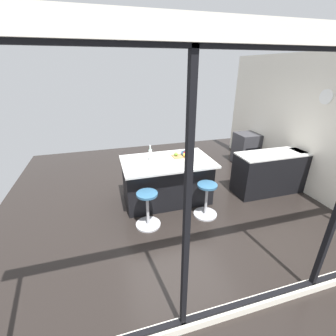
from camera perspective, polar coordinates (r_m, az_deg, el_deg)
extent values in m
plane|color=black|center=(5.02, 2.83, -7.07)|extent=(7.24, 7.24, 0.00)
cube|color=silver|center=(2.05, 32.05, 26.44)|extent=(5.57, 0.12, 0.15)
cube|color=silver|center=(3.25, 20.09, -29.18)|extent=(5.57, 0.12, 0.10)
cube|color=black|center=(2.05, 31.56, 24.40)|extent=(5.13, 0.06, 0.06)
cube|color=black|center=(3.21, 20.24, -28.61)|extent=(5.13, 0.06, 0.06)
cube|color=black|center=(1.95, 4.66, -13.10)|extent=(0.05, 0.06, 2.61)
cube|color=silver|center=(5.97, 29.77, 9.70)|extent=(0.12, 5.21, 2.86)
cylinder|color=white|center=(5.46, 34.66, 14.35)|extent=(0.03, 0.28, 0.28)
cube|color=black|center=(5.80, 27.42, -0.62)|extent=(2.47, 0.60, 0.87)
cube|color=silver|center=(5.65, 28.28, 3.55)|extent=(2.47, 0.60, 0.03)
cube|color=#38383D|center=(5.88, 30.37, 3.36)|extent=(0.44, 0.36, 0.12)
cylinder|color=#B7B7BC|center=(5.92, 29.77, 5.67)|extent=(0.02, 0.02, 0.28)
cube|color=#38383D|center=(6.93, 18.82, 4.59)|extent=(0.60, 0.60, 0.87)
cube|color=black|center=(6.71, 20.20, 3.38)|extent=(0.44, 0.01, 0.32)
cube|color=black|center=(4.70, -0.34, -3.29)|extent=(1.69, 0.91, 0.87)
cube|color=silver|center=(4.47, -0.18, 1.61)|extent=(1.75, 1.11, 0.04)
cylinder|color=#B7B7BC|center=(4.50, 9.20, -11.21)|extent=(0.44, 0.44, 0.03)
cylinder|color=#B7B7BC|center=(4.34, 9.46, -7.95)|extent=(0.05, 0.05, 0.59)
cylinder|color=#336084|center=(4.18, 9.75, -4.25)|extent=(0.36, 0.36, 0.04)
cylinder|color=#B7B7BC|center=(4.21, -4.92, -13.73)|extent=(0.44, 0.44, 0.03)
cylinder|color=#B7B7BC|center=(4.04, -5.07, -10.34)|extent=(0.05, 0.05, 0.59)
cylinder|color=#336084|center=(3.87, -5.24, -6.46)|extent=(0.36, 0.36, 0.04)
cube|color=olive|center=(4.67, 3.27, 3.01)|extent=(0.36, 0.24, 0.02)
sphere|color=#609E2D|center=(4.63, 1.99, 3.49)|extent=(0.08, 0.08, 0.08)
sphere|color=gold|center=(4.60, 4.16, 3.26)|extent=(0.07, 0.07, 0.07)
sphere|color=red|center=(4.69, 4.23, 3.65)|extent=(0.07, 0.07, 0.07)
cylinder|color=silver|center=(4.44, -4.39, 3.20)|extent=(0.06, 0.06, 0.22)
cylinder|color=silver|center=(4.39, -4.45, 5.03)|extent=(0.03, 0.03, 0.08)
cylinder|color=#B7B7BC|center=(4.37, -4.47, 5.59)|extent=(0.03, 0.03, 0.02)
cylinder|color=#334C6B|center=(4.73, 4.76, 3.56)|extent=(0.26, 0.26, 0.07)
cylinder|color=#192635|center=(4.73, 4.76, 3.74)|extent=(0.21, 0.21, 0.04)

